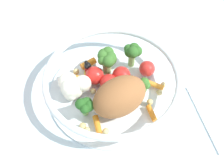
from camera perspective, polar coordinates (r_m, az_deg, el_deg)
ground_plane at (r=0.53m, az=-0.39°, el=-3.08°), size 2.40×2.40×0.00m
food_container at (r=0.51m, az=-0.55°, el=-0.19°), size 0.23×0.23×0.07m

